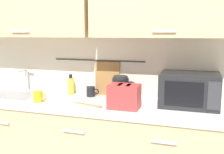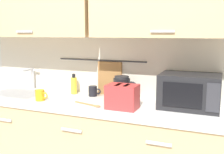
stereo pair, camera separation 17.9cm
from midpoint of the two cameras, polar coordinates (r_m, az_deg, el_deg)
name	(u,v)px [view 2 (the right image)]	position (r m, az deg, el deg)	size (l,w,h in m)	color
counter_unit	(89,149)	(2.53, -2.76, -14.82)	(2.53, 0.64, 0.90)	tan
back_wall_assembly	(100,29)	(2.52, -0.47, 10.05)	(3.70, 0.41, 2.50)	silver
sink_faucet	(32,76)	(2.95, -14.89, 0.28)	(0.09, 0.17, 0.22)	#B2B5BA
microwave	(190,91)	(2.25, 18.23, -2.84)	(0.46, 0.35, 0.27)	black
electric_kettle	(122,88)	(2.43, 4.25, -2.31)	(0.23, 0.16, 0.21)	black
dish_soap_bottle	(74,85)	(2.65, -6.10, -1.71)	(0.06, 0.06, 0.20)	yellow
mug_near_sink	(40,95)	(2.44, -12.82, -3.76)	(0.12, 0.08, 0.09)	orange
toaster	(122,97)	(2.13, 4.60, -4.14)	(0.26, 0.17, 0.19)	red
mug_by_kettle	(93,91)	(2.55, -2.00, -2.99)	(0.12, 0.08, 0.09)	black
wooden_spoon	(91,105)	(2.23, -2.22, -5.88)	(0.27, 0.10, 0.01)	#9E7042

